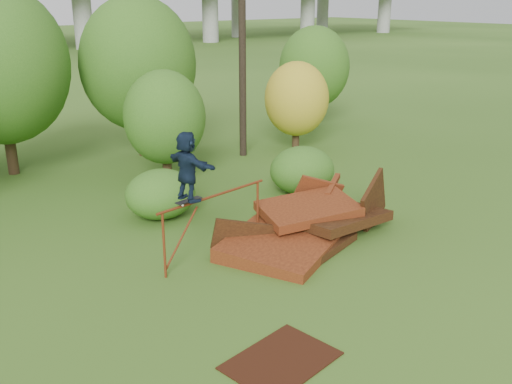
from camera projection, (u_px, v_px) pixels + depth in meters
ground at (336, 272)px, 13.24m from camera, size 240.00×240.00×0.00m
scrap_pile at (305, 227)px, 15.00m from camera, size 5.81×3.88×1.85m
grind_rail at (214, 210)px, 13.65m from camera, size 3.31×0.57×1.61m
skateboard at (189, 200)px, 12.98m from camera, size 0.69×0.28×0.07m
skater at (187, 166)px, 12.72m from camera, size 0.67×1.53×1.60m
flat_plate at (281, 360)px, 10.02m from camera, size 2.08×1.63×0.03m
tree_2 at (165, 117)px, 18.88m from camera, size 2.73×2.73×3.84m
tree_3 at (138, 64)px, 21.84m from camera, size 4.45×4.45×6.17m
tree_4 at (297, 99)px, 23.18m from camera, size 2.63×2.63×3.63m
tree_5 at (314, 67)px, 27.54m from camera, size 3.40×3.40×4.78m
shrub_left at (161, 194)px, 16.33m from camera, size 2.05×1.89×1.42m
shrub_right at (302, 170)px, 18.38m from camera, size 2.15×1.98×1.53m
utility_pole at (242, 28)px, 21.39m from camera, size 1.40×0.28×9.72m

